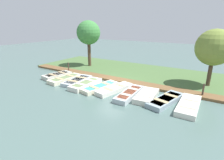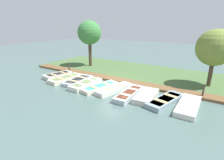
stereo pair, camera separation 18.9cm
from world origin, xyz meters
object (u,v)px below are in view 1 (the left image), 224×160
Objects in this scene: park_tree_left at (214,48)px; rowboat_0 at (57,75)px; mooring_post_near at (68,67)px; park_tree_far_left at (89,33)px; mooring_post_far at (203,90)px; rowboat_3 at (86,84)px; rowboat_9 at (189,105)px; rowboat_7 at (147,96)px; rowboat_5 at (114,89)px; rowboat_2 at (77,81)px; rowboat_6 at (130,94)px; rowboat_1 at (65,79)px; rowboat_4 at (100,87)px; rowboat_8 at (166,100)px.

rowboat_0 is at bearing -69.36° from park_tree_left.
park_tree_far_left is at bearing 173.16° from mooring_post_near.
park_tree_far_left reaches higher than mooring_post_far.
rowboat_9 is at bearing 92.77° from rowboat_3.
rowboat_7 is 10.59m from mooring_post_near.
rowboat_2 is at bearing -77.58° from rowboat_5.
rowboat_5 is at bearing 98.13° from rowboat_3.
rowboat_2 is 0.96× the size of rowboat_6.
mooring_post_far is at bearing 165.50° from rowboat_9.
rowboat_2 is at bearing 28.64° from park_tree_far_left.
rowboat_1 is 13.36m from park_tree_left.
rowboat_1 is at bearing -93.89° from rowboat_7.
mooring_post_near is (-2.36, -7.56, 0.38)m from rowboat_5.
rowboat_4 is (0.39, 5.69, -0.04)m from rowboat_0.
rowboat_8 is 0.74× the size of park_tree_left.
park_tree_far_left is (-5.97, -8.68, 3.99)m from rowboat_6.
rowboat_4 is at bearing -92.94° from rowboat_6.
rowboat_3 is at bearing 89.96° from rowboat_1.
rowboat_1 is 0.95× the size of rowboat_4.
rowboat_5 reaches higher than rowboat_2.
rowboat_3 is at bearing 60.58° from mooring_post_near.
park_tree_left reaches higher than rowboat_7.
rowboat_0 is 1.52m from rowboat_1.
park_tree_left is at bearing 140.06° from rowboat_7.
rowboat_4 is 5.43m from rowboat_8.
rowboat_5 reaches higher than rowboat_8.
rowboat_2 is (0.11, 2.86, -0.04)m from rowboat_0.
rowboat_4 reaches higher than rowboat_2.
park_tree_left is at bearing 109.75° from rowboat_2.
mooring_post_far is 0.23× the size of park_tree_left.
rowboat_2 is at bearing -95.21° from rowboat_6.
rowboat_8 is at bearing 97.98° from rowboat_0.
rowboat_9 is 13.43m from mooring_post_near.
rowboat_4 is at bearing 93.38° from rowboat_1.
rowboat_5 is 6.66m from mooring_post_far.
rowboat_7 is 0.87× the size of rowboat_9.
rowboat_8 is (-0.42, 6.87, -0.03)m from rowboat_3.
mooring_post_near is 0.20× the size of park_tree_far_left.
mooring_post_near is at bearing -99.29° from rowboat_4.
rowboat_4 is 6.82m from mooring_post_near.
rowboat_3 is 3.01× the size of mooring_post_near.
rowboat_8 is at bearing 95.62° from rowboat_6.
mooring_post_near is 13.78m from mooring_post_far.
rowboat_1 is (0.33, 1.49, -0.02)m from rowboat_0.
rowboat_7 is (0.15, 9.72, -0.01)m from rowboat_0.
mooring_post_near reaches higher than rowboat_6.
mooring_post_far is (-2.53, 11.69, 0.37)m from rowboat_1.
rowboat_6 is at bearing -41.48° from park_tree_left.
park_tree_left is (-5.47, 4.83, 3.20)m from rowboat_6.
park_tree_left is at bearing 118.53° from rowboat_1.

